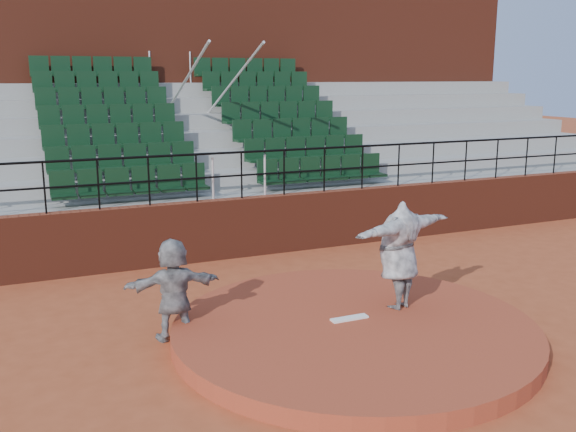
{
  "coord_description": "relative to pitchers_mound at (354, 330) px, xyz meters",
  "views": [
    {
      "loc": [
        -4.58,
        -7.95,
        3.9
      ],
      "look_at": [
        0.0,
        2.5,
        1.4
      ],
      "focal_mm": 40.0,
      "sensor_mm": 36.0,
      "label": 1
    }
  ],
  "objects": [
    {
      "name": "pitching_rubber",
      "position": [
        0.0,
        0.15,
        0.14
      ],
      "size": [
        0.6,
        0.15,
        0.03
      ],
      "primitive_type": "cube",
      "color": "white",
      "rests_on": "pitchers_mound"
    },
    {
      "name": "boundary_wall",
      "position": [
        0.0,
        5.0,
        0.53
      ],
      "size": [
        24.0,
        0.3,
        1.3
      ],
      "primitive_type": "cube",
      "color": "maroon",
      "rests_on": "ground"
    },
    {
      "name": "press_box_facade",
      "position": [
        0.0,
        12.6,
        3.43
      ],
      "size": [
        24.0,
        3.0,
        7.1
      ],
      "primitive_type": "cube",
      "color": "maroon",
      "rests_on": "ground"
    },
    {
      "name": "wall_railing",
      "position": [
        0.0,
        5.0,
        1.9
      ],
      "size": [
        24.04,
        0.05,
        1.03
      ],
      "color": "black",
      "rests_on": "boundary_wall"
    },
    {
      "name": "fielder",
      "position": [
        -2.48,
        1.1,
        0.66
      ],
      "size": [
        1.48,
        0.56,
        1.56
      ],
      "primitive_type": "imported",
      "rotation": [
        0.0,
        0.0,
        3.07
      ],
      "color": "black",
      "rests_on": "ground"
    },
    {
      "name": "seating_deck",
      "position": [
        0.0,
        8.65,
        1.32
      ],
      "size": [
        24.0,
        5.97,
        4.63
      ],
      "color": "gray",
      "rests_on": "ground"
    },
    {
      "name": "pitcher",
      "position": [
        0.96,
        0.3,
        1.0
      ],
      "size": [
        2.22,
        1.19,
        1.75
      ],
      "primitive_type": "imported",
      "rotation": [
        0.0,
        0.0,
        3.44
      ],
      "color": "black",
      "rests_on": "pitchers_mound"
    },
    {
      "name": "ground",
      "position": [
        0.0,
        0.0,
        -0.12
      ],
      "size": [
        90.0,
        90.0,
        0.0
      ],
      "primitive_type": "plane",
      "color": "#A14524",
      "rests_on": "ground"
    },
    {
      "name": "pitchers_mound",
      "position": [
        0.0,
        0.0,
        0.0
      ],
      "size": [
        5.5,
        5.5,
        0.25
      ],
      "primitive_type": "cylinder",
      "color": "#9B3B22",
      "rests_on": "ground"
    }
  ]
}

